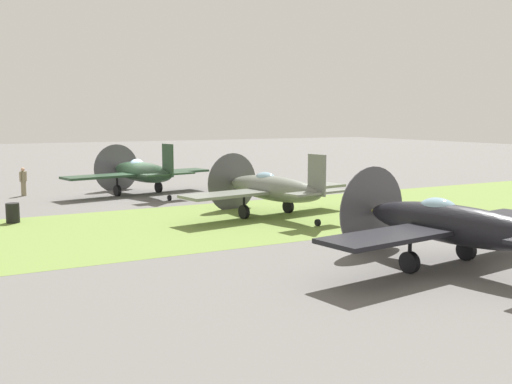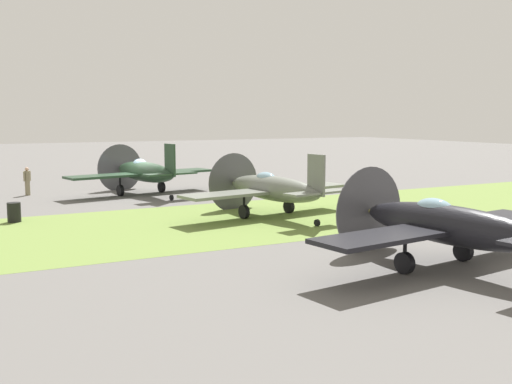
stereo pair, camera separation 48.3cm
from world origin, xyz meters
TOP-DOWN VIEW (x-y plane):
  - ground_plane at (0.00, 0.00)m, footprint 160.00×160.00m
  - grass_verge at (0.00, -11.05)m, footprint 120.00×11.00m
  - airplane_lead at (0.58, -0.04)m, footprint 9.61×7.67m
  - airplane_wingman at (3.51, -10.98)m, footprint 9.34×7.44m
  - airplane_trail at (3.42, -22.32)m, footprint 9.69×7.70m
  - ground_crew_chief at (-5.84, 2.96)m, footprint 0.48×0.47m
  - fuel_drum at (-7.63, -6.80)m, footprint 0.60×0.60m

SIDE VIEW (x-z plane):
  - ground_plane at x=0.00m, z-range 0.00..0.00m
  - grass_verge at x=0.00m, z-range 0.00..0.01m
  - fuel_drum at x=-7.63m, z-range 0.00..0.90m
  - ground_crew_chief at x=-5.84m, z-range 0.05..1.78m
  - airplane_wingman at x=3.51m, z-range -0.27..3.04m
  - airplane_lead at x=0.58m, z-range -0.28..3.12m
  - airplane_trail at x=3.42m, z-range -0.28..3.16m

